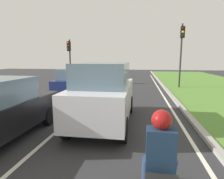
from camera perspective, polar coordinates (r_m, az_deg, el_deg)
The scene contains 9 objects.
ground_plane at distance 12.74m, azimuth -0.88°, elevation -1.64°, with size 60.00×60.00×0.00m, color #2D2D30.
lane_line_center at distance 12.87m, azimuth -3.96°, elevation -1.53°, with size 0.12×32.00×0.01m, color silver.
lane_line_right_edge at distance 12.67m, azimuth 15.41°, elevation -2.02°, with size 0.12×32.00×0.01m, color silver.
curb_right at distance 12.73m, azimuth 17.65°, elevation -1.82°, with size 0.24×48.00×0.12m, color #9E9B93.
car_suv_ahead at distance 6.94m, azimuth -2.44°, elevation -1.12°, with size 1.99×4.51×2.28m.
car_hatchback_far at distance 12.96m, azimuth -11.63°, elevation 2.31°, with size 1.84×3.75×1.78m.
rider_person at distance 2.84m, azimuth 14.49°, elevation -16.78°, with size 0.51×0.41×1.16m.
traffic_light_near_right at distance 16.57m, azimuth 20.40°, elevation 12.54°, with size 0.32×0.50×5.21m.
traffic_light_overhead_left at distance 18.61m, azimuth -12.82°, elevation 10.56°, with size 0.32×0.50×4.23m.
Camera 1 is at (2.04, 1.66, 2.43)m, focal length 30.09 mm.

